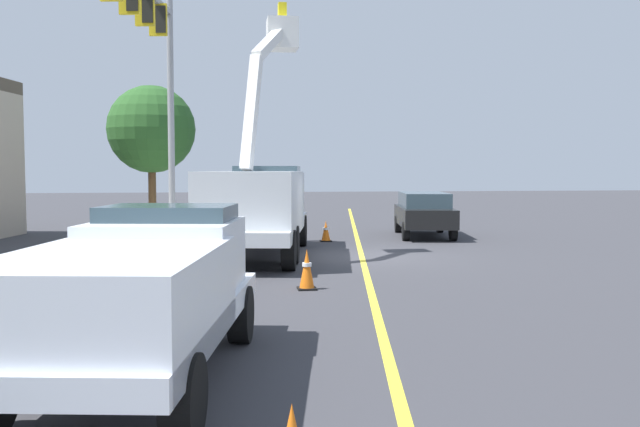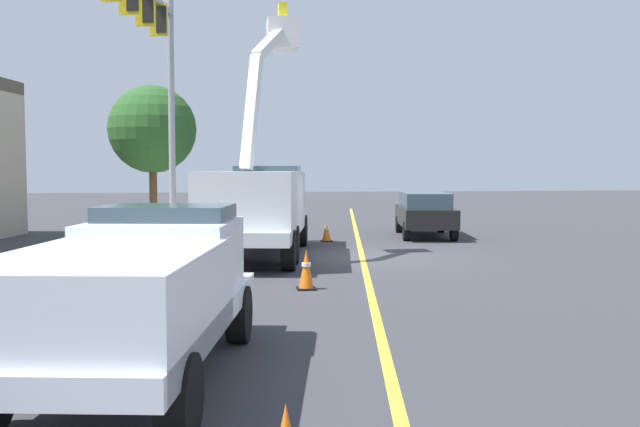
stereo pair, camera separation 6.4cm
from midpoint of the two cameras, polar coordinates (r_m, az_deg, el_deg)
ground at (r=20.13m, az=3.43°, el=-3.65°), size 120.00×120.00×0.00m
sidewalk_far_side at (r=21.21m, az=-16.97°, el=-3.26°), size 59.73×13.84×0.12m
lane_centre_stripe at (r=20.13m, az=3.43°, el=-3.64°), size 49.29×8.74×0.01m
utility_bucket_truck at (r=20.29m, az=-5.23°, el=0.99°), size 8.51×3.87×7.47m
service_pickup_truck at (r=8.52m, az=-15.09°, el=-6.18°), size 5.88×3.03×2.06m
passing_minivan at (r=26.55m, az=8.62°, el=0.19°), size 5.05×2.70×1.69m
traffic_cone_mid_front at (r=14.61m, az=-1.23°, el=-4.72°), size 0.40×0.40×0.87m
traffic_cone_mid_rear at (r=24.38m, az=0.42°, el=-1.51°), size 0.40×0.40×0.74m
traffic_signal_mast at (r=21.96m, az=-13.89°, el=13.11°), size 6.67×1.41×8.54m
street_tree_right at (r=29.30m, az=-14.00°, el=6.83°), size 3.63×3.63×6.07m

